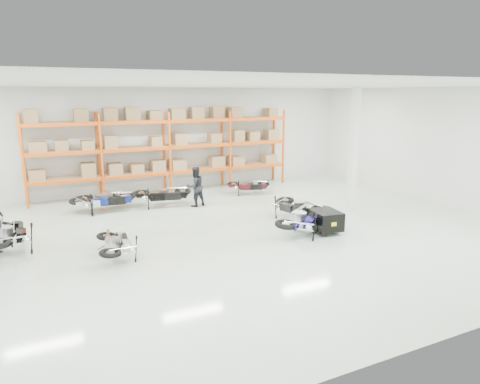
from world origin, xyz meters
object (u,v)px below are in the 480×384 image
moto_silver_left (116,240)px  moto_touring_right (297,203)px  moto_blue_centre (302,215)px  moto_back_c (162,191)px  moto_back_a (106,196)px  moto_black_far_left (8,229)px  moto_back_d (249,183)px  trailer (325,220)px  person_back (195,187)px  moto_back_b (101,197)px

moto_silver_left → moto_touring_right: 6.34m
moto_blue_centre → moto_back_c: (-2.97, 5.15, -0.02)m
moto_touring_right → moto_back_a: bearing=131.0°
moto_back_a → moto_black_far_left: bearing=142.9°
moto_silver_left → moto_back_d: 8.22m
trailer → moto_back_a: size_ratio=0.90×
moto_blue_centre → trailer: 0.79m
moto_blue_centre → moto_black_far_left: 8.42m
moto_back_a → person_back: 3.31m
moto_touring_right → moto_back_b: (-5.96, 3.99, -0.02)m
trailer → moto_back_c: bearing=130.5°
trailer → moto_back_b: moto_back_b is taller
moto_silver_left → moto_back_d: moto_silver_left is taller
moto_black_far_left → moto_touring_right: 8.88m
moto_silver_left → person_back: (3.70, 4.18, 0.27)m
moto_black_far_left → person_back: person_back is taller
moto_back_b → person_back: person_back is taller
moto_back_c → trailer: bearing=-131.2°
moto_silver_left → moto_back_b: bearing=-88.4°
moto_black_far_left → moto_back_a: moto_black_far_left is taller
moto_touring_right → person_back: (-2.56, 3.20, 0.19)m
moto_back_c → moto_blue_centre: bearing=-135.8°
moto_back_d → person_back: size_ratio=1.02×
trailer → moto_back_d: (0.20, 5.72, 0.08)m
moto_touring_right → moto_back_b: 7.17m
moto_black_far_left → moto_touring_right: size_ratio=1.05×
person_back → moto_back_c: bearing=-39.1°
moto_back_a → moto_back_b: moto_back_a is taller
person_back → moto_silver_left: bearing=36.0°
moto_back_c → moto_back_d: size_ratio=1.21×
moto_back_b → person_back: (3.40, -0.78, 0.21)m
moto_silver_left → moto_back_d: size_ratio=1.03×
trailer → moto_back_a: (-5.78, 5.53, 0.16)m
moto_blue_centre → moto_back_a: (-5.05, 5.30, -0.03)m
moto_touring_right → moto_back_d: moto_touring_right is taller
moto_back_c → moto_back_d: (3.90, 0.34, -0.10)m
trailer → moto_back_d: size_ratio=1.06×
moto_back_a → moto_blue_centre: bearing=-128.4°
moto_back_c → person_back: size_ratio=1.24×
moto_back_d → person_back: bearing=133.0°
trailer → moto_blue_centre: bearing=168.9°
moto_black_far_left → moto_back_b: moto_black_far_left is taller
moto_blue_centre → moto_back_c: moto_blue_centre is taller
moto_blue_centre → moto_touring_right: bearing=-68.3°
trailer → moto_silver_left: bearing=-179.7°
moto_blue_centre → moto_back_d: 5.57m
moto_blue_centre → moto_black_far_left: size_ratio=0.99×
moto_black_far_left → moto_touring_right: moto_black_far_left is taller
moto_silver_left → moto_back_d: (6.46, 5.09, -0.02)m
moto_blue_centre → moto_touring_right: 1.56m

